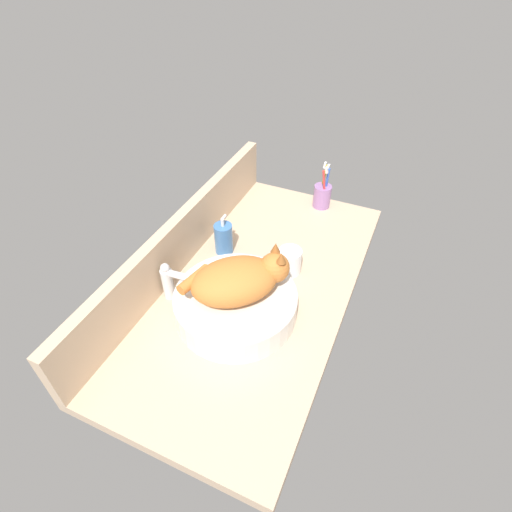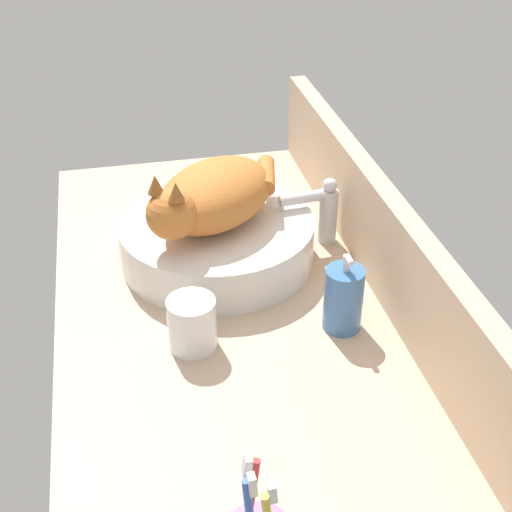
% 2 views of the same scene
% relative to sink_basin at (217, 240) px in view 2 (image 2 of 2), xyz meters
% --- Properties ---
extents(ground_plane, '(1.16, 0.59, 0.04)m').
position_rel_sink_basin_xyz_m(ground_plane, '(0.14, -0.01, -0.06)').
color(ground_plane, tan).
extents(backsplash_panel, '(1.16, 0.04, 0.19)m').
position_rel_sink_basin_xyz_m(backsplash_panel, '(0.14, 0.27, 0.05)').
color(backsplash_panel, '#CCAD8C').
rests_on(backsplash_panel, ground_plane).
extents(sink_basin, '(0.36, 0.36, 0.08)m').
position_rel_sink_basin_xyz_m(sink_basin, '(0.00, 0.00, 0.00)').
color(sink_basin, silver).
rests_on(sink_basin, ground_plane).
extents(cat, '(0.29, 0.30, 0.14)m').
position_rel_sink_basin_xyz_m(cat, '(0.01, -0.01, 0.10)').
color(cat, '#CC7533').
rests_on(cat, sink_basin).
extents(faucet, '(0.04, 0.12, 0.14)m').
position_rel_sink_basin_xyz_m(faucet, '(-0.02, 0.21, 0.03)').
color(faucet, silver).
rests_on(faucet, ground_plane).
extents(soap_dispenser, '(0.06, 0.06, 0.15)m').
position_rel_sink_basin_xyz_m(soap_dispenser, '(0.24, 0.17, 0.02)').
color(soap_dispenser, '#3F72B2').
rests_on(soap_dispenser, ground_plane).
extents(water_glass, '(0.08, 0.08, 0.09)m').
position_rel_sink_basin_xyz_m(water_glass, '(0.24, -0.08, -0.00)').
color(water_glass, white).
rests_on(water_glass, ground_plane).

